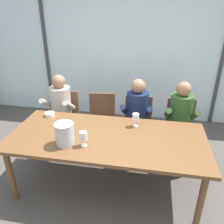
{
  "coord_description": "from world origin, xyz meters",
  "views": [
    {
      "loc": [
        0.48,
        -2.26,
        2.18
      ],
      "look_at": [
        0.0,
        0.35,
        0.92
      ],
      "focal_mm": 36.54,
      "sensor_mm": 36.0,
      "label": 1
    }
  ],
  "objects_px": {
    "chair_left_of_center": "(102,117)",
    "chair_center": "(138,120)",
    "chair_near_curtain": "(65,114)",
    "wine_glass_by_left_taster": "(84,137)",
    "ice_bucket_primary": "(65,134)",
    "wine_glass_near_bucket": "(136,118)",
    "chair_right_of_center": "(180,124)",
    "person_navy_polo": "(136,114)",
    "tasting_bowl": "(50,114)",
    "person_beige_jumper": "(59,108)",
    "person_olive_shirt": "(181,118)",
    "dining_table": "(107,141)"
  },
  "relations": [
    {
      "from": "chair_center",
      "to": "wine_glass_near_bucket",
      "type": "height_order",
      "value": "wine_glass_near_bucket"
    },
    {
      "from": "chair_center",
      "to": "tasting_bowl",
      "type": "relative_size",
      "value": 6.52
    },
    {
      "from": "chair_center",
      "to": "ice_bucket_primary",
      "type": "height_order",
      "value": "ice_bucket_primary"
    },
    {
      "from": "chair_near_curtain",
      "to": "chair_center",
      "type": "distance_m",
      "value": 1.22
    },
    {
      "from": "person_olive_shirt",
      "to": "person_navy_polo",
      "type": "bearing_deg",
      "value": 179.65
    },
    {
      "from": "chair_left_of_center",
      "to": "tasting_bowl",
      "type": "relative_size",
      "value": 6.52
    },
    {
      "from": "wine_glass_near_bucket",
      "to": "chair_right_of_center",
      "type": "bearing_deg",
      "value": 45.09
    },
    {
      "from": "person_olive_shirt",
      "to": "wine_glass_near_bucket",
      "type": "bearing_deg",
      "value": -141.47
    },
    {
      "from": "chair_near_curtain",
      "to": "chair_left_of_center",
      "type": "distance_m",
      "value": 0.63
    },
    {
      "from": "chair_right_of_center",
      "to": "person_olive_shirt",
      "type": "height_order",
      "value": "person_olive_shirt"
    },
    {
      "from": "wine_glass_by_left_taster",
      "to": "chair_center",
      "type": "bearing_deg",
      "value": 66.46
    },
    {
      "from": "chair_near_curtain",
      "to": "person_navy_polo",
      "type": "distance_m",
      "value": 1.22
    },
    {
      "from": "person_navy_polo",
      "to": "person_olive_shirt",
      "type": "height_order",
      "value": "same"
    },
    {
      "from": "chair_center",
      "to": "person_olive_shirt",
      "type": "height_order",
      "value": "person_olive_shirt"
    },
    {
      "from": "person_beige_jumper",
      "to": "tasting_bowl",
      "type": "bearing_deg",
      "value": -82.28
    },
    {
      "from": "chair_right_of_center",
      "to": "tasting_bowl",
      "type": "distance_m",
      "value": 1.93
    },
    {
      "from": "chair_right_of_center",
      "to": "wine_glass_near_bucket",
      "type": "height_order",
      "value": "wine_glass_near_bucket"
    },
    {
      "from": "dining_table",
      "to": "person_navy_polo",
      "type": "relative_size",
      "value": 1.92
    },
    {
      "from": "chair_near_curtain",
      "to": "person_beige_jumper",
      "type": "distance_m",
      "value": 0.24
    },
    {
      "from": "chair_right_of_center",
      "to": "chair_center",
      "type": "bearing_deg",
      "value": -178.68
    },
    {
      "from": "person_olive_shirt",
      "to": "dining_table",
      "type": "bearing_deg",
      "value": -139.64
    },
    {
      "from": "chair_near_curtain",
      "to": "tasting_bowl",
      "type": "xyz_separation_m",
      "value": [
        0.02,
        -0.58,
        0.27
      ]
    },
    {
      "from": "chair_near_curtain",
      "to": "chair_center",
      "type": "xyz_separation_m",
      "value": [
        1.22,
        -0.02,
        0.0
      ]
    },
    {
      "from": "person_olive_shirt",
      "to": "tasting_bowl",
      "type": "relative_size",
      "value": 8.86
    },
    {
      "from": "dining_table",
      "to": "chair_right_of_center",
      "type": "distance_m",
      "value": 1.34
    },
    {
      "from": "person_beige_jumper",
      "to": "chair_left_of_center",
      "type": "bearing_deg",
      "value": 15.42
    },
    {
      "from": "tasting_bowl",
      "to": "chair_near_curtain",
      "type": "bearing_deg",
      "value": 92.29
    },
    {
      "from": "chair_right_of_center",
      "to": "wine_glass_by_left_taster",
      "type": "bearing_deg",
      "value": -133.39
    },
    {
      "from": "chair_left_of_center",
      "to": "person_olive_shirt",
      "type": "bearing_deg",
      "value": -15.34
    },
    {
      "from": "dining_table",
      "to": "person_olive_shirt",
      "type": "xyz_separation_m",
      "value": [
        0.92,
        0.8,
        -0.0
      ]
    },
    {
      "from": "chair_near_curtain",
      "to": "chair_left_of_center",
      "type": "bearing_deg",
      "value": 2.38
    },
    {
      "from": "person_navy_polo",
      "to": "wine_glass_near_bucket",
      "type": "xyz_separation_m",
      "value": [
        0.02,
        -0.49,
        0.19
      ]
    },
    {
      "from": "person_beige_jumper",
      "to": "person_navy_polo",
      "type": "bearing_deg",
      "value": 1.98
    },
    {
      "from": "chair_center",
      "to": "ice_bucket_primary",
      "type": "bearing_deg",
      "value": -126.15
    },
    {
      "from": "chair_left_of_center",
      "to": "chair_center",
      "type": "xyz_separation_m",
      "value": [
        0.59,
        -0.02,
        0.0
      ]
    },
    {
      "from": "person_navy_polo",
      "to": "tasting_bowl",
      "type": "distance_m",
      "value": 1.25
    },
    {
      "from": "tasting_bowl",
      "to": "wine_glass_near_bucket",
      "type": "xyz_separation_m",
      "value": [
        1.2,
        -0.08,
        0.09
      ]
    },
    {
      "from": "dining_table",
      "to": "wine_glass_by_left_taster",
      "type": "xyz_separation_m",
      "value": [
        -0.2,
        -0.25,
        0.19
      ]
    },
    {
      "from": "wine_glass_by_left_taster",
      "to": "chair_right_of_center",
      "type": "bearing_deg",
      "value": 45.8
    },
    {
      "from": "tasting_bowl",
      "to": "wine_glass_near_bucket",
      "type": "bearing_deg",
      "value": -3.65
    },
    {
      "from": "chair_right_of_center",
      "to": "wine_glass_by_left_taster",
      "type": "distance_m",
      "value": 1.69
    },
    {
      "from": "ice_bucket_primary",
      "to": "wine_glass_near_bucket",
      "type": "relative_size",
      "value": 1.49
    },
    {
      "from": "chair_near_curtain",
      "to": "wine_glass_by_left_taster",
      "type": "relative_size",
      "value": 5.12
    },
    {
      "from": "chair_left_of_center",
      "to": "wine_glass_near_bucket",
      "type": "xyz_separation_m",
      "value": [
        0.59,
        -0.65,
        0.36
      ]
    },
    {
      "from": "tasting_bowl",
      "to": "ice_bucket_primary",
      "type": "bearing_deg",
      "value": -53.16
    },
    {
      "from": "wine_glass_by_left_taster",
      "to": "wine_glass_near_bucket",
      "type": "distance_m",
      "value": 0.75
    },
    {
      "from": "wine_glass_by_left_taster",
      "to": "wine_glass_near_bucket",
      "type": "xyz_separation_m",
      "value": [
        0.52,
        0.55,
        0.0
      ]
    },
    {
      "from": "person_navy_polo",
      "to": "chair_right_of_center",
      "type": "bearing_deg",
      "value": 12.24
    },
    {
      "from": "dining_table",
      "to": "wine_glass_by_left_taster",
      "type": "height_order",
      "value": "wine_glass_by_left_taster"
    },
    {
      "from": "person_navy_polo",
      "to": "wine_glass_by_left_taster",
      "type": "relative_size",
      "value": 6.96
    }
  ]
}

